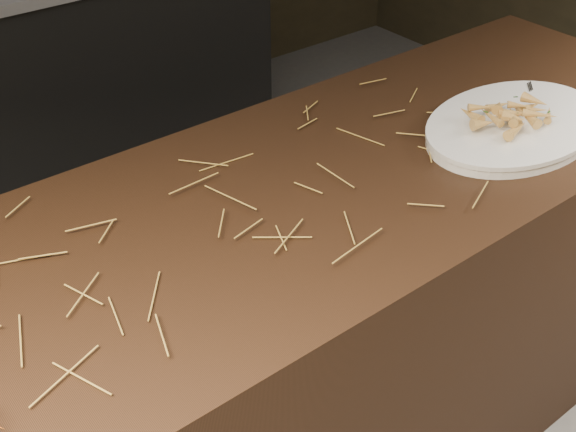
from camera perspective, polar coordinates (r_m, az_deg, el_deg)
name	(u,v)px	position (r m, az deg, el deg)	size (l,w,h in m)	color
main_counter	(270,365)	(1.69, -1.47, -11.69)	(2.40, 0.70, 0.90)	black
back_counter	(56,71)	(3.23, -17.83, 10.84)	(1.82, 0.62, 0.84)	black
straw_bedding	(266,200)	(1.38, -1.75, 1.25)	(1.40, 0.60, 0.02)	olive
serving_platter	(513,127)	(1.70, 17.38, 6.73)	(0.48, 0.32, 0.03)	white
roasted_veg_heap	(517,111)	(1.68, 17.61, 7.89)	(0.23, 0.17, 0.05)	#C48338
serving_fork	(563,101)	(1.82, 20.93, 8.49)	(0.02, 0.18, 0.00)	silver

